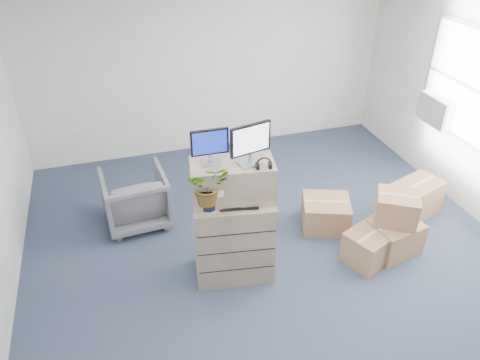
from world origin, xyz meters
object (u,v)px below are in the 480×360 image
Objects in this scene: monitor_left at (210,145)px; water_bottle at (237,189)px; keyboard at (239,205)px; potted_plant at (208,189)px; filing_cabinet_lower at (234,238)px; office_chair at (135,196)px; monitor_right at (250,142)px.

monitor_left is 0.59m from water_bottle.
keyboard is at bearing -96.03° from water_bottle.
water_bottle is 0.36m from potted_plant.
water_bottle is at bearing -21.16° from monitor_left.
water_bottle is (0.25, -0.10, -0.52)m from monitor_left.
filing_cabinet_lower is 2.48× the size of keyboard.
monitor_left is 0.79× the size of potted_plant.
potted_plant is 1.80m from office_chair.
monitor_left reaches higher than potted_plant.
keyboard is at bearing -41.87° from monitor_left.
keyboard is at bearing -6.84° from potted_plant.
monitor_right is at bearing -17.42° from monitor_left.
potted_plant is at bearing -111.83° from monitor_left.
office_chair is at bearing 116.24° from potted_plant.
water_bottle is (0.01, 0.12, 0.13)m from keyboard.
office_chair is (-0.70, 1.41, -0.88)m from potted_plant.
monitor_right is at bearing 43.01° from keyboard.
filing_cabinet_lower is 2.62× the size of monitor_left.
monitor_right reaches higher than potted_plant.
office_chair is at bearing 127.63° from water_bottle.
monitor_right is 0.71m from keyboard.
filing_cabinet_lower is at bearing -168.70° from water_bottle.
water_bottle is at bearing 13.90° from potted_plant.
monitor_right is 2.23m from office_chair.
monitor_right is at bearing 6.57° from potted_plant.
potted_plant reaches higher than filing_cabinet_lower.
keyboard is 0.41m from potted_plant.
filing_cabinet_lower is 1.67m from office_chair.
monitor_left is (-0.21, 0.11, 1.19)m from filing_cabinet_lower.
potted_plant is (-0.29, -0.07, 0.78)m from filing_cabinet_lower.
monitor_right is 0.91× the size of potted_plant.
filing_cabinet_lower is at bearing 14.27° from potted_plant.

